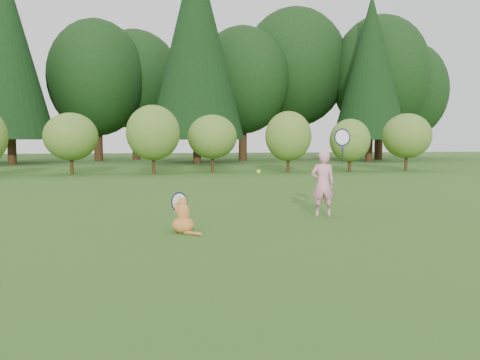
{
  "coord_description": "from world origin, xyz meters",
  "views": [
    {
      "loc": [
        -1.28,
        -7.13,
        1.36
      ],
      "look_at": [
        0.2,
        0.8,
        0.7
      ],
      "focal_mm": 35.0,
      "sensor_mm": 36.0,
      "label": 1
    }
  ],
  "objects": [
    {
      "name": "ground",
      "position": [
        0.0,
        0.0,
        0.0
      ],
      "size": [
        100.0,
        100.0,
        0.0
      ],
      "primitive_type": "plane",
      "color": "#265618",
      "rests_on": "ground"
    },
    {
      "name": "shrub_row",
      "position": [
        0.0,
        13.0,
        1.4
      ],
      "size": [
        28.0,
        3.0,
        2.8
      ],
      "primitive_type": null,
      "color": "#4C7725",
      "rests_on": "ground"
    },
    {
      "name": "woodland_backdrop",
      "position": [
        0.0,
        23.0,
        7.5
      ],
      "size": [
        48.0,
        10.0,
        15.0
      ],
      "primitive_type": null,
      "color": "black",
      "rests_on": "ground"
    },
    {
      "name": "child",
      "position": [
        1.78,
        0.93,
        0.63
      ],
      "size": [
        0.7,
        0.47,
        1.78
      ],
      "rotation": [
        0.0,
        0.0,
        2.99
      ],
      "color": "pink",
      "rests_on": "ground"
    },
    {
      "name": "cat",
      "position": [
        -0.85,
        -0.13,
        0.28
      ],
      "size": [
        0.5,
        0.73,
        0.75
      ],
      "rotation": [
        0.0,
        0.0,
        0.28
      ],
      "color": "orange",
      "rests_on": "ground"
    },
    {
      "name": "tennis_ball",
      "position": [
        0.62,
        1.21,
        0.81
      ],
      "size": [
        0.08,
        0.08,
        0.08
      ],
      "color": "#CBE21A",
      "rests_on": "ground"
    }
  ]
}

